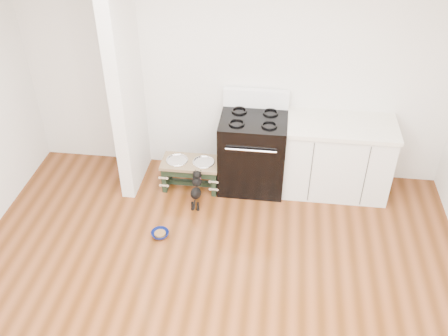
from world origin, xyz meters
TOP-DOWN VIEW (x-y plane):
  - ground at (0.00, 0.00)m, footprint 5.00×5.00m
  - room_shell at (0.00, 0.00)m, footprint 5.00×5.00m
  - partition_wall at (-1.18, 2.10)m, footprint 0.15×0.80m
  - oven_range at (0.25, 2.16)m, footprint 0.76×0.69m
  - cabinet_run at (1.23, 2.18)m, footprint 1.24×0.64m
  - dog_feeder at (-0.47, 1.99)m, footprint 0.68×0.36m
  - puppy at (-0.35, 1.68)m, footprint 0.12×0.35m
  - floor_bowl at (-0.65, 1.10)m, footprint 0.25×0.25m

SIDE VIEW (x-z plane):
  - ground at x=0.00m, z-range 0.00..0.00m
  - floor_bowl at x=-0.65m, z-range 0.00..0.06m
  - puppy at x=-0.35m, z-range 0.02..0.43m
  - dog_feeder at x=-0.47m, z-range 0.07..0.46m
  - cabinet_run at x=1.23m, z-range 0.00..0.91m
  - oven_range at x=0.25m, z-range -0.09..1.05m
  - partition_wall at x=-1.18m, z-range 0.00..2.70m
  - room_shell at x=0.00m, z-range -0.88..4.12m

